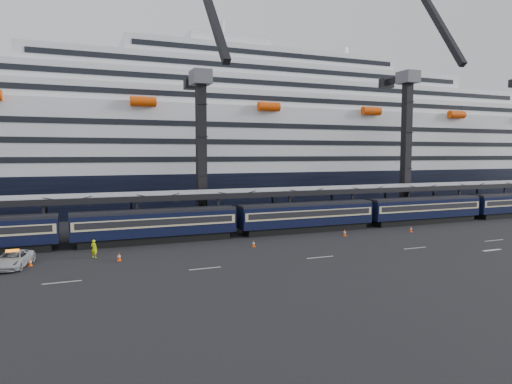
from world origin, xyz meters
The scene contains 14 objects.
ground centered at (0.00, 0.00, 0.00)m, with size 260.00×260.00×0.00m, color black.
lane_markings centered at (8.15, -5.23, 0.01)m, with size 111.00×4.27×0.02m.
train centered at (-4.65, 10.00, 2.20)m, with size 133.05×3.00×4.05m.
canopy centered at (0.00, 14.00, 5.25)m, with size 130.00×6.25×5.53m.
cruise_ship centered at (-1.08, 45.99, 12.34)m, with size 214.09×28.84×34.00m.
crane_dark_near centered at (-20.00, 18.59, 11.93)m, with size 4.50×17.75×35.08m.
crane_dark_mid centered at (15.00, 17.59, 13.36)m, with size 4.50×18.24×39.64m.
pickup_truck centered at (-42.27, 2.99, 0.75)m, with size 2.50×5.43×1.51m, color #AFB3B7.
worker centered at (-35.16, 4.38, 0.92)m, with size 0.67×0.44×1.84m, color #E5FF0D.
traffic_cone_a centered at (-32.97, 2.05, 0.42)m, with size 0.43×0.43×0.86m.
traffic_cone_b centered at (-40.85, 3.03, 0.39)m, with size 0.40×0.40×0.79m.
traffic_cone_c centered at (-18.29, 3.39, 0.37)m, with size 0.38×0.38×0.76m.
traffic_cone_d centered at (-4.96, 5.46, 0.42)m, with size 0.43×0.43×0.86m.
traffic_cone_e centered at (4.84, 4.57, 0.39)m, with size 0.40×0.40×0.79m.
Camera 1 is at (-36.95, -43.55, 10.44)m, focal length 32.00 mm.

